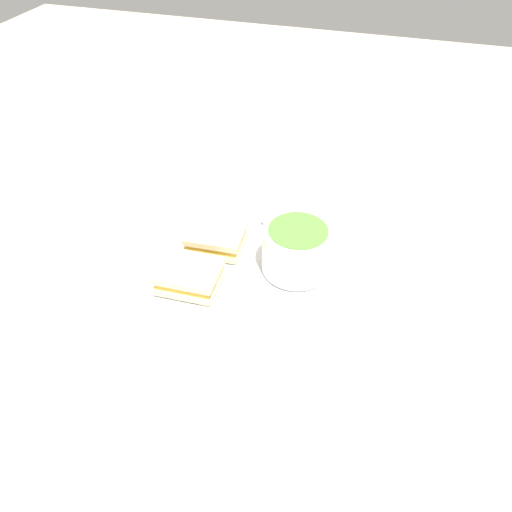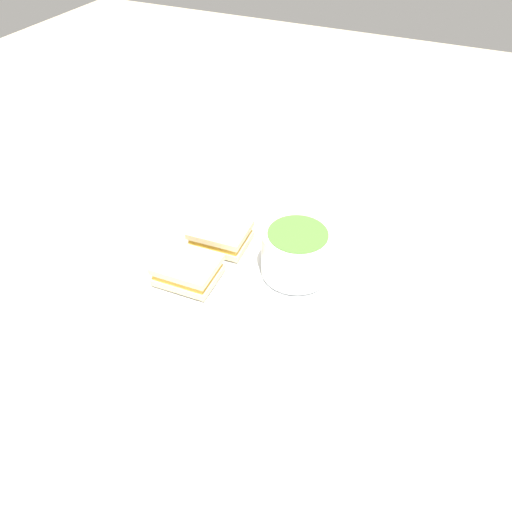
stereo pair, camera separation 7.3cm
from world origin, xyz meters
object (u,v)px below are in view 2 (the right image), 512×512
Objects in this scene: soup_bowl at (297,253)px; sandwich_half_near at (221,235)px; spoon at (281,226)px; sandwich_half_far at (188,270)px.

soup_bowl reaches higher than sandwich_half_near.
soup_bowl is 1.12× the size of sandwich_half_near.
spoon is 1.13× the size of sandwich_half_far.
soup_bowl is at bearing 119.55° from sandwich_half_far.
spoon is (-0.09, -0.06, -0.03)m from soup_bowl.
sandwich_half_near is at bearing -95.75° from soup_bowl.
soup_bowl is 0.13m from sandwich_half_near.
sandwich_half_far is (0.17, -0.08, 0.01)m from spoon.
soup_bowl is at bearing 156.52° from spoon.
sandwich_half_near is 0.09m from sandwich_half_far.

